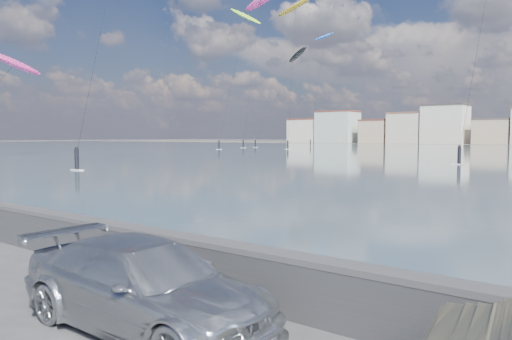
# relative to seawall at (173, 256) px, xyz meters

# --- Properties ---
(ground) EXTENTS (700.00, 700.00, 0.00)m
(ground) POSITION_rel_seawall_xyz_m (0.00, -2.70, -0.58)
(ground) COLOR #333335
(ground) RESTS_ON ground
(seawall) EXTENTS (400.00, 0.36, 1.08)m
(seawall) POSITION_rel_seawall_xyz_m (0.00, 0.00, 0.00)
(seawall) COLOR #28282B
(seawall) RESTS_ON ground
(car_silver) EXTENTS (4.53, 1.87, 1.31)m
(car_silver) POSITION_rel_seawall_xyz_m (1.28, -1.73, 0.07)
(car_silver) COLOR #B5B9BD
(car_silver) RESTS_ON ground
(kitesurfer_2) EXTENTS (8.60, 9.53, 39.79)m
(kitesurfer_2) POSITION_rel_seawall_xyz_m (-70.37, 95.06, 35.75)
(kitesurfer_2) COLOR #E5338C
(kitesurfer_2) RESTS_ON ground
(kitesurfer_4) EXTENTS (5.07, 15.26, 35.24)m
(kitesurfer_4) POSITION_rel_seawall_xyz_m (-71.20, 127.88, 31.95)
(kitesurfer_4) COLOR blue
(kitesurfer_4) RESTS_ON ground
(kitesurfer_5) EXTENTS (10.55, 20.02, 27.44)m
(kitesurfer_5) POSITION_rel_seawall_xyz_m (-68.96, 109.61, 24.37)
(kitesurfer_5) COLOR black
(kitesurfer_5) RESTS_ON ground
(kitesurfer_7) EXTENTS (10.68, 10.04, 35.37)m
(kitesurfer_7) POSITION_rel_seawall_xyz_m (-57.77, 91.80, 32.00)
(kitesurfer_7) COLOR #BF8C19
(kitesurfer_7) RESTS_ON ground
(kitesurfer_9) EXTENTS (6.10, 14.65, 15.04)m
(kitesurfer_9) POSITION_rel_seawall_xyz_m (-62.84, 28.31, 12.33)
(kitesurfer_9) COLOR #E5338C
(kitesurfer_9) RESTS_ON ground
(kitesurfer_13) EXTENTS (7.38, 13.53, 33.07)m
(kitesurfer_13) POSITION_rel_seawall_xyz_m (-66.91, 84.48, 29.38)
(kitesurfer_13) COLOR #8CD826
(kitesurfer_13) RESTS_ON ground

